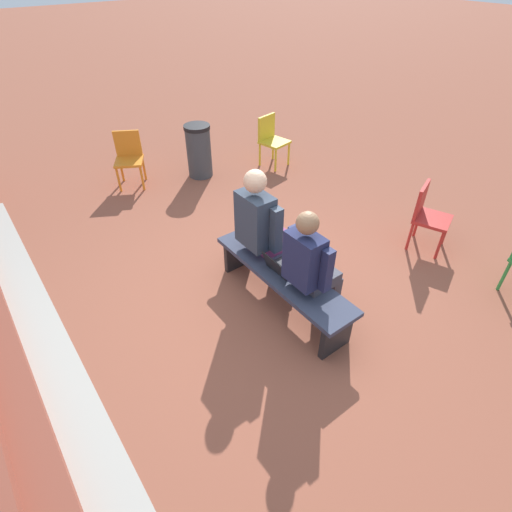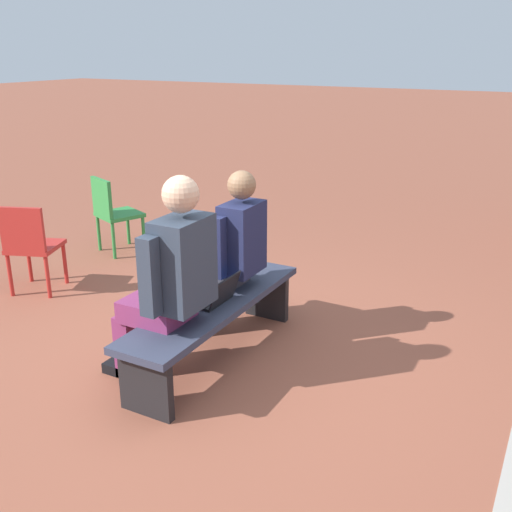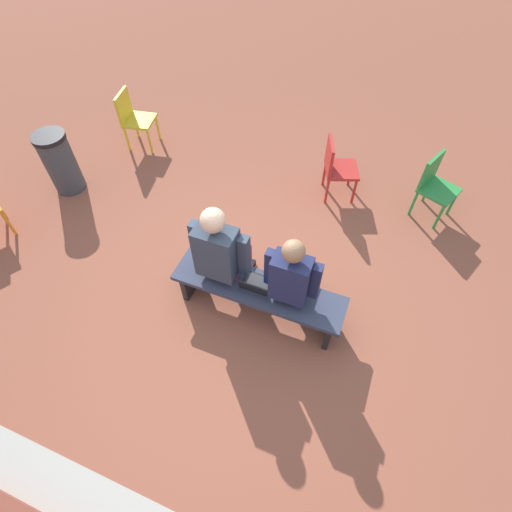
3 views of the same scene
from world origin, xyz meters
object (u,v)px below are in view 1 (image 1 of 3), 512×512
Objects in this scene: laptop at (281,267)px; plastic_chair_far_left at (271,138)px; person_student at (311,265)px; litter_bin at (199,151)px; plastic_chair_near_bench_left at (129,156)px; bench at (282,278)px; plastic_chair_near_bench_right at (427,213)px; person_adult at (264,226)px.

plastic_chair_far_left is (2.80, -2.13, -0.02)m from laptop.
litter_bin is (3.51, -0.82, -0.28)m from person_student.
person_student is at bearing -177.00° from plastic_chair_near_bench_left.
bench is at bearing -177.79° from plastic_chair_near_bench_left.
bench is 0.15m from laptop.
laptop is at bearing 82.66° from plastic_chair_near_bench_right.
plastic_chair_near_bench_left and plastic_chair_near_bench_right have the same top height.
person_adult reaches higher than laptop.
plastic_chair_far_left is at bearing -37.22° from laptop.
plastic_chair_near_bench_right is 0.98× the size of litter_bin.
person_student is 0.41m from laptop.
litter_bin is at bearing 73.44° from plastic_chair_far_left.
person_adult is 1.70× the size of plastic_chair_far_left.
person_student is at bearing 92.00° from plastic_chair_near_bench_right.
laptop is (0.02, 0.01, 0.15)m from bench.
bench is 0.49m from person_student.
person_student is 0.93× the size of person_adult.
litter_bin is at bearing -15.87° from laptop.
laptop is at bearing -177.97° from plastic_chair_near_bench_left.
person_student is 1.55× the size of litter_bin.
person_adult is (0.41, -0.07, 0.40)m from bench.
bench is at bearing 143.12° from plastic_chair_far_left.
litter_bin reaches higher than laptop.
litter_bin is (3.17, -0.90, -0.07)m from laptop.
person_adult reaches higher than bench.
bench is 1.26× the size of person_adult.
plastic_chair_far_left is at bearing -106.56° from litter_bin.
person_adult is 1.70× the size of plastic_chair_near_bench_left.
person_student is (-0.33, -0.07, 0.36)m from bench.
bench is 0.58m from person_adult.
laptop is (-0.39, 0.08, -0.25)m from person_adult.
bench is 3.60m from plastic_chair_near_bench_left.
person_student reaches higher than plastic_chair_near_bench_left.
plastic_chair_near_bench_left is at bearing 30.38° from plastic_chair_near_bench_right.
plastic_chair_near_bench_left is at bearing 71.02° from plastic_chair_far_left.
litter_bin is (2.77, -0.82, -0.32)m from person_adult.
person_adult reaches higher than plastic_chair_near_bench_left.
plastic_chair_near_bench_right is at bearing -149.62° from plastic_chair_near_bench_left.
plastic_chair_far_left is 1.00× the size of plastic_chair_near_bench_left.
plastic_chair_far_left is 1.28m from litter_bin.
person_adult is 1.66× the size of litter_bin.
plastic_chair_near_bench_right is at bearing -88.00° from person_student.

